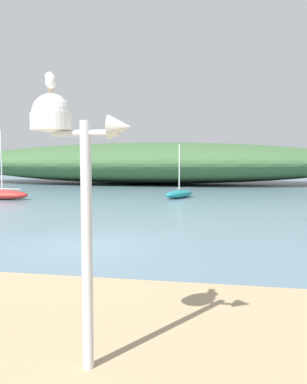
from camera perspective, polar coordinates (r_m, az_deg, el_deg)
The scene contains 6 objects.
ground_plane at distance 11.81m, azimuth -10.00°, elevation -7.75°, with size 120.00×120.00×0.00m, color slate.
distant_hill at distance 44.05m, azimuth -0.53°, elevation 4.22°, with size 44.94×15.61×4.49m, color #3D6038.
mast_structure at distance 4.37m, azimuth -12.45°, elevation 6.29°, with size 1.11×0.46×3.02m.
seagull_on_radar at distance 4.53m, azimuth -14.64°, elevation 15.36°, with size 0.25×0.34×0.25m.
sailboat_west_reach at distance 27.37m, azimuth -21.03°, elevation -0.30°, with size 3.94×1.77×4.48m.
sailboat_east_reach at distance 26.41m, azimuth 3.74°, elevation -0.25°, with size 2.12×2.97×3.60m.
Camera 1 is at (4.06, -10.80, 2.50)m, focal length 36.85 mm.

